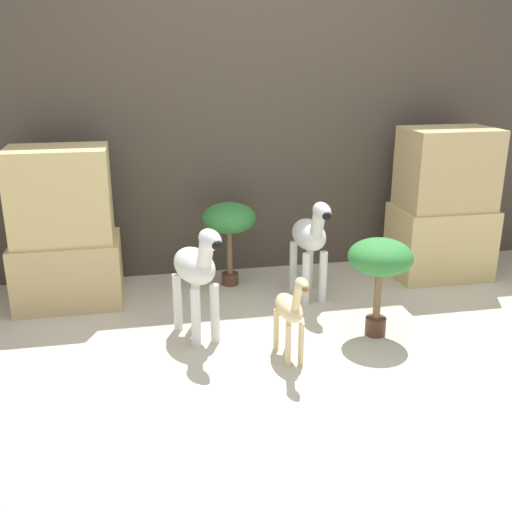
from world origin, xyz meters
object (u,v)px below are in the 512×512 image
zebra_left (197,270)px  potted_palm_front (229,221)px  zebra_right (310,238)px  giraffe_figurine (290,310)px  potted_palm_back (380,261)px

zebra_left → potted_palm_front: (0.31, 0.81, 0.05)m
zebra_right → potted_palm_front: bearing=145.0°
zebra_right → potted_palm_front: zebra_right is taller
zebra_right → giraffe_figurine: (-0.35, -0.81, -0.13)m
potted_palm_back → potted_palm_front: bearing=126.8°
zebra_right → giraffe_figurine: 0.90m
giraffe_figurine → potted_palm_back: 0.63m
zebra_right → potted_palm_back: size_ratio=1.20×
zebra_left → potted_palm_back: bearing=-9.2°
zebra_right → giraffe_figurine: zebra_right is taller
zebra_left → potted_palm_front: zebra_left is taller
zebra_right → potted_palm_front: 0.61m
zebra_left → potted_palm_front: bearing=68.8°
potted_palm_front → zebra_right: bearing=-35.0°
potted_palm_front → potted_palm_back: 1.22m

